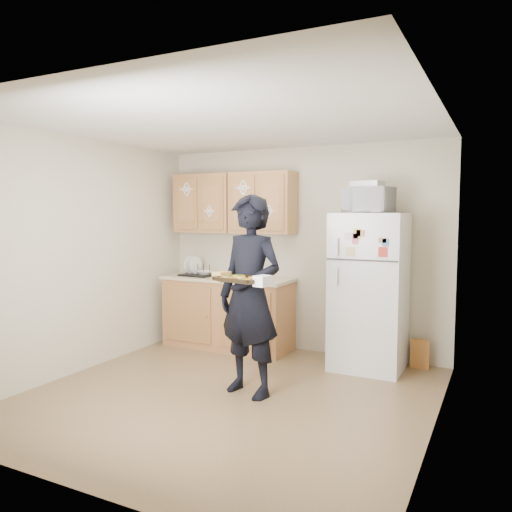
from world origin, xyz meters
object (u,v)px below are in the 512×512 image
object	(u,v)px
person	(250,296)
microwave	(368,200)
refrigerator	(369,291)
baking_tray	(241,280)
dish_rack	(198,269)

from	to	relation	value
person	microwave	xyz separation A→B (m)	(0.78, 1.24, 0.90)
refrigerator	person	bearing A→B (deg)	-121.87
refrigerator	baking_tray	xyz separation A→B (m)	(-0.73, -1.58, 0.27)
baking_tray	microwave	size ratio (longest dim) A/B	0.84
microwave	dish_rack	bearing A→B (deg)	-170.75
baking_tray	dish_rack	world-z (taller)	baking_tray
microwave	dish_rack	world-z (taller)	microwave
person	microwave	bearing A→B (deg)	70.88
person	baking_tray	xyz separation A→B (m)	(0.07, -0.29, 0.19)
refrigerator	microwave	xyz separation A→B (m)	(-0.02, -0.05, 0.99)
baking_tray	microwave	xyz separation A→B (m)	(0.71, 1.53, 0.72)
person	microwave	world-z (taller)	microwave
microwave	baking_tray	bearing A→B (deg)	-104.71
baking_tray	person	bearing A→B (deg)	116.29
person	dish_rack	distance (m)	1.90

